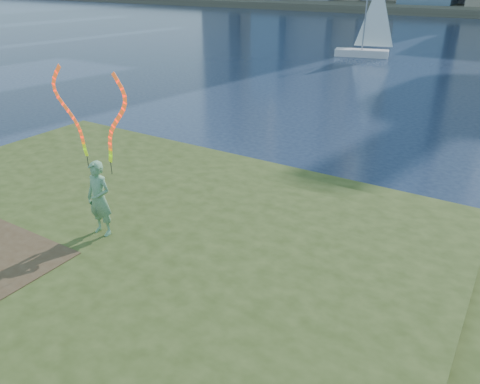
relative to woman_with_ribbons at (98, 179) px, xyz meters
The scene contains 4 objects.
ground 2.47m from the woman_with_ribbons, 41.97° to the left, with size 320.00×320.00×0.00m, color #1A2741.
grassy_knoll 2.55m from the woman_with_ribbons, 61.32° to the right, with size 20.00×18.00×0.80m.
woman_with_ribbons is the anchor object (origin of this frame).
sailboat 33.47m from the woman_with_ribbons, 97.83° to the left, with size 4.65×2.38×6.99m.
Camera 1 is at (7.07, -7.31, 6.48)m, focal length 35.00 mm.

